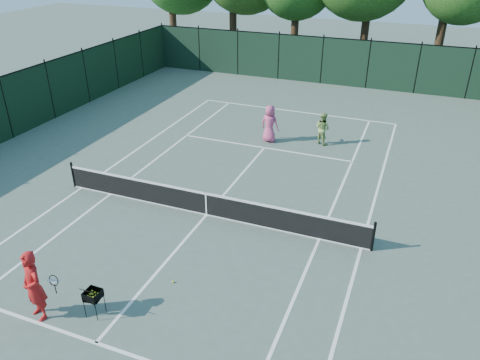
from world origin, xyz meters
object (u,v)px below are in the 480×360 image
at_px(ball_hopper, 93,295).
at_px(coach, 33,286).
at_px(player_green, 323,128).
at_px(loose_ball_midcourt, 173,282).
at_px(player_pink, 270,124).

bearing_deg(ball_hopper, coach, -165.35).
height_order(player_green, ball_hopper, player_green).
xyz_separation_m(player_green, loose_ball_midcourt, (-1.70, -11.63, -0.74)).
bearing_deg(coach, ball_hopper, 44.45).
distance_m(player_pink, ball_hopper, 12.83).
bearing_deg(loose_ball_midcourt, ball_hopper, -124.76).
relative_size(coach, ball_hopper, 2.59).
distance_m(coach, player_green, 14.72).
bearing_deg(ball_hopper, loose_ball_midcourt, 45.63).
relative_size(player_green, ball_hopper, 1.99).
bearing_deg(player_green, loose_ball_midcourt, 108.91).
xyz_separation_m(player_green, ball_hopper, (-2.99, -13.48, -0.12)).
bearing_deg(player_pink, ball_hopper, 94.90).
relative_size(coach, player_green, 1.30).
bearing_deg(coach, player_pink, 102.19).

